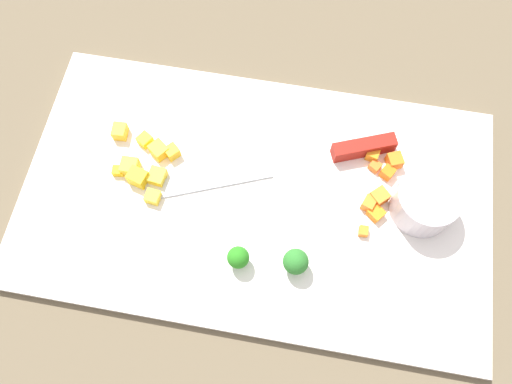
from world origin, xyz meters
The scene contains 23 objects.
ground_plane centered at (0.00, 0.00, 0.00)m, with size 4.00×4.00×0.00m, color brown.
cutting_board centered at (0.00, 0.00, 0.01)m, with size 0.56×0.32×0.01m, color white.
prep_bowl centered at (-0.19, -0.02, 0.03)m, with size 0.07×0.07×0.04m, color #BDB3BA.
chef_knife centered at (-0.07, -0.06, 0.02)m, with size 0.29×0.13×0.02m.
carrot_dice_0 centered at (-0.15, -0.05, 0.02)m, with size 0.01×0.01×0.01m, color orange.
carrot_dice_1 centered at (-0.13, 0.02, 0.02)m, with size 0.01×0.01×0.01m, color orange.
carrot_dice_2 centered at (-0.13, -0.01, 0.02)m, with size 0.01×0.02×0.01m, color orange.
carrot_dice_3 centered at (-0.14, 0.00, 0.02)m, with size 0.02×0.02×0.01m, color orange.
carrot_dice_4 centered at (-0.14, -0.02, 0.02)m, with size 0.02×0.02×0.02m, color orange.
carrot_dice_5 centered at (-0.16, -0.07, 0.02)m, with size 0.02×0.02×0.02m, color orange.
carrot_dice_6 centered at (-0.14, -0.06, 0.02)m, with size 0.01×0.01×0.01m, color orange.
carrot_dice_7 centered at (-0.13, -0.08, 0.02)m, with size 0.02×0.01×0.01m, color orange.
pepper_dice_0 centered at (0.17, 0.00, 0.02)m, with size 0.01×0.01×0.01m, color yellow.
pepper_dice_1 centered at (0.16, -0.01, 0.02)m, with size 0.02×0.02×0.02m, color yellow.
pepper_dice_2 centered at (0.15, -0.05, 0.02)m, with size 0.01×0.02×0.01m, color yellow.
pepper_dice_3 centered at (0.14, 0.01, 0.02)m, with size 0.02×0.02×0.02m, color yellow.
pepper_dice_4 centered at (0.12, 0.00, 0.02)m, with size 0.02×0.02×0.01m, color yellow.
pepper_dice_5 centered at (0.13, -0.03, 0.02)m, with size 0.02×0.02×0.02m, color yellow.
pepper_dice_6 centered at (0.12, 0.03, 0.02)m, with size 0.02×0.02×0.01m, color yellow.
pepper_dice_7 centered at (0.11, -0.04, 0.02)m, with size 0.02×0.01×0.01m, color yellow.
pepper_dice_8 centered at (0.18, -0.05, 0.02)m, with size 0.02×0.02×0.02m, color yellow.
broccoli_floret_0 centered at (0.01, 0.08, 0.03)m, with size 0.02×0.02×0.03m.
broccoli_floret_1 centered at (-0.06, 0.08, 0.03)m, with size 0.03×0.03×0.03m.
Camera 1 is at (-0.04, 0.21, 0.57)m, focal length 35.11 mm.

